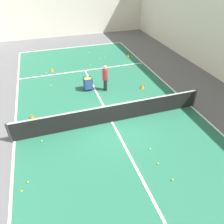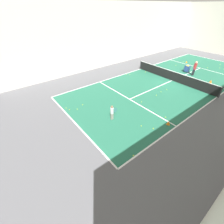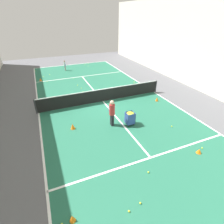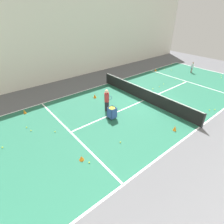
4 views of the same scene
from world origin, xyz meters
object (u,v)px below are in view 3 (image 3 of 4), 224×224
at_px(tennis_net, 103,95).
at_px(training_cone_1, 157,99).
at_px(training_cone_0, 40,80).
at_px(ball_cart, 130,116).
at_px(player_near_baseline, 65,65).
at_px(coach_at_net, 112,111).

relative_size(tennis_net, training_cone_1, 29.85).
relative_size(tennis_net, training_cone_0, 36.37).
bearing_deg(tennis_net, ball_cart, 96.38).
distance_m(player_near_baseline, training_cone_1, 11.84).
distance_m(ball_cart, training_cone_1, 3.95).
xyz_separation_m(coach_at_net, training_cone_1, (-4.36, -1.67, -0.76)).
bearing_deg(coach_at_net, tennis_net, -9.32).
relative_size(coach_at_net, training_cone_0, 6.22).
height_order(player_near_baseline, ball_cart, player_near_baseline).
relative_size(training_cone_0, training_cone_1, 0.82).
height_order(player_near_baseline, coach_at_net, coach_at_net).
distance_m(coach_at_net, training_cone_1, 4.73).
bearing_deg(training_cone_1, training_cone_0, -45.93).
distance_m(tennis_net, training_cone_0, 7.76).
bearing_deg(training_cone_1, player_near_baseline, -65.08).
bearing_deg(coach_at_net, training_cone_1, -67.57).
xyz_separation_m(ball_cart, training_cone_1, (-3.37, -2.03, -0.41)).
bearing_deg(training_cone_0, training_cone_1, 134.07).
xyz_separation_m(ball_cart, training_cone_0, (4.46, -10.12, -0.44)).
distance_m(player_near_baseline, coach_at_net, 12.42).
xyz_separation_m(player_near_baseline, training_cone_0, (2.84, 2.64, -0.52)).
bearing_deg(training_cone_1, tennis_net, -21.59).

